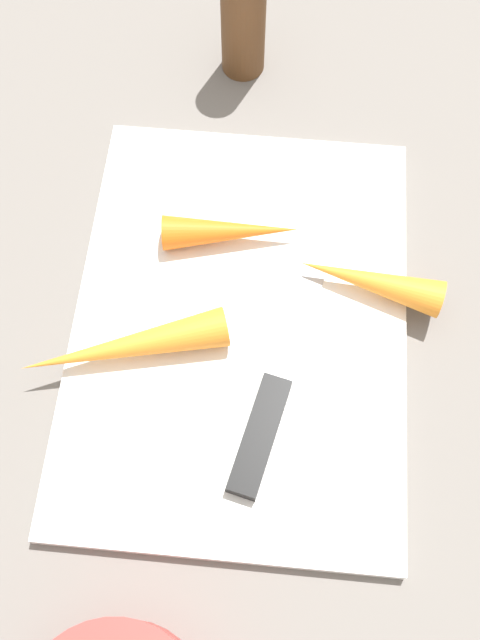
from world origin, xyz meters
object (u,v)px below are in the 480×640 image
object	(u,v)px
cutting_board	(240,323)
pepper_grinder	(243,12)
carrot_longest	(125,347)
carrot_medium	(370,281)
knife	(265,419)
carrot_shortest	(231,231)

from	to	relation	value
cutting_board	pepper_grinder	bearing A→B (deg)	4.68
carrot_longest	pepper_grinder	size ratio (longest dim) A/B	1.21
carrot_medium	knife	bearing A→B (deg)	69.45
carrot_medium	pepper_grinder	bearing A→B (deg)	-51.18
knife	carrot_longest	world-z (taller)	carrot_longest
cutting_board	carrot_shortest	distance (m)	0.08
carrot_shortest	carrot_longest	xyz separation A→B (m)	(-0.11, 0.07, 0.00)
cutting_board	pepper_grinder	world-z (taller)	pepper_grinder
knife	carrot_medium	xyz separation A→B (m)	(0.12, -0.07, 0.01)
carrot_shortest	carrot_medium	distance (m)	0.12
cutting_board	pepper_grinder	size ratio (longest dim) A/B	2.80
knife	carrot_medium	size ratio (longest dim) A/B	1.78
knife	carrot_shortest	size ratio (longest dim) A/B	1.82
cutting_board	carrot_longest	xyz separation A→B (m)	(-0.04, 0.08, 0.02)
cutting_board	knife	bearing A→B (deg)	-162.01
knife	carrot_longest	xyz separation A→B (m)	(0.04, 0.11, 0.01)
cutting_board	knife	size ratio (longest dim) A/B	1.81
carrot_longest	carrot_medium	distance (m)	0.20
cutting_board	carrot_longest	size ratio (longest dim) A/B	2.32
carrot_shortest	carrot_medium	world-z (taller)	carrot_medium
carrot_shortest	pepper_grinder	xyz separation A→B (m)	(0.20, 0.01, 0.04)
carrot_medium	pepper_grinder	distance (m)	0.27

